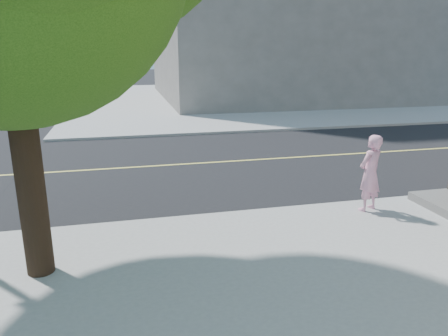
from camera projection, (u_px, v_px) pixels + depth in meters
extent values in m
plane|color=black|center=(22.00, 236.00, 8.26)|extent=(140.00, 140.00, 0.00)
cube|color=black|center=(54.00, 172.00, 12.47)|extent=(140.00, 9.00, 0.01)
cube|color=#9F9F9E|center=(281.00, 97.00, 31.40)|extent=(29.00, 25.00, 0.12)
imported|color=pink|center=(370.00, 173.00, 9.04)|extent=(0.71, 0.61, 1.66)
cylinder|color=black|center=(25.00, 143.00, 6.14)|extent=(0.41, 0.41, 4.12)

